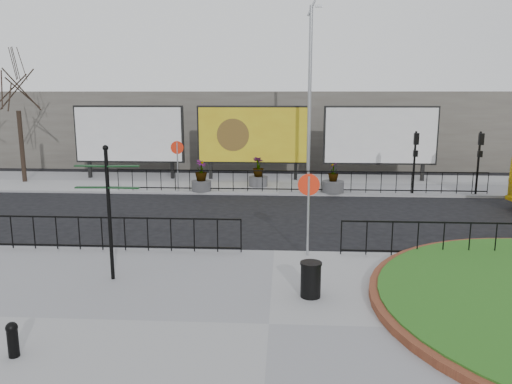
# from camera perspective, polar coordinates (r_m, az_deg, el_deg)

# --- Properties ---
(ground) EXTENTS (90.00, 90.00, 0.00)m
(ground) POSITION_cam_1_polar(r_m,az_deg,el_deg) (15.53, 2.10, -7.12)
(ground) COLOR black
(ground) RESTS_ON ground
(pavement_near) EXTENTS (30.00, 10.00, 0.12)m
(pavement_near) POSITION_cam_1_polar(r_m,az_deg,el_deg) (10.88, 1.48, -15.12)
(pavement_near) COLOR gray
(pavement_near) RESTS_ON ground
(pavement_far) EXTENTS (44.00, 6.00, 0.12)m
(pavement_far) POSITION_cam_1_polar(r_m,az_deg,el_deg) (27.18, 2.67, 0.98)
(pavement_far) COLOR gray
(pavement_far) RESTS_ON ground
(railing_near_left) EXTENTS (10.00, 0.10, 1.10)m
(railing_near_left) POSITION_cam_1_polar(r_m,az_deg,el_deg) (16.31, -19.56, -4.42)
(railing_near_left) COLOR black
(railing_near_left) RESTS_ON pavement_near
(railing_near_right) EXTENTS (9.00, 0.10, 1.10)m
(railing_near_right) POSITION_cam_1_polar(r_m,az_deg,el_deg) (16.27, 25.72, -4.94)
(railing_near_right) COLOR black
(railing_near_right) RESTS_ON pavement_near
(railing_far) EXTENTS (18.00, 0.10, 1.10)m
(railing_far) POSITION_cam_1_polar(r_m,az_deg,el_deg) (24.42, 4.95, 1.23)
(railing_far) COLOR black
(railing_far) RESTS_ON pavement_far
(speed_sign_far) EXTENTS (0.64, 0.07, 2.47)m
(speed_sign_far) POSITION_cam_1_polar(r_m,az_deg,el_deg) (24.90, -8.98, 4.23)
(speed_sign_far) COLOR gray
(speed_sign_far) RESTS_ON pavement_far
(speed_sign_near) EXTENTS (0.64, 0.07, 2.47)m
(speed_sign_near) POSITION_cam_1_polar(r_m,az_deg,el_deg) (14.67, 6.02, -0.52)
(speed_sign_near) COLOR gray
(speed_sign_near) RESTS_ON pavement_near
(billboard_left) EXTENTS (6.20, 0.31, 4.10)m
(billboard_left) POSITION_cam_1_polar(r_m,az_deg,el_deg) (29.17, -14.30, 6.38)
(billboard_left) COLOR black
(billboard_left) RESTS_ON pavement_far
(billboard_mid) EXTENTS (6.20, 0.31, 4.10)m
(billboard_mid) POSITION_cam_1_polar(r_m,az_deg,el_deg) (27.87, -0.36, 6.51)
(billboard_mid) COLOR black
(billboard_mid) RESTS_ON pavement_far
(billboard_right) EXTENTS (6.20, 0.31, 4.10)m
(billboard_right) POSITION_cam_1_polar(r_m,az_deg,el_deg) (28.29, 14.02, 6.25)
(billboard_right) COLOR black
(billboard_right) RESTS_ON pavement_far
(lamp_post) EXTENTS (0.74, 0.18, 9.23)m
(lamp_post) POSITION_cam_1_polar(r_m,az_deg,el_deg) (25.77, 6.16, 11.02)
(lamp_post) COLOR gray
(lamp_post) RESTS_ON pavement_far
(signal_pole_a) EXTENTS (0.22, 0.26, 3.00)m
(signal_pole_a) POSITION_cam_1_polar(r_m,az_deg,el_deg) (25.02, 17.73, 4.29)
(signal_pole_a) COLOR black
(signal_pole_a) RESTS_ON pavement_far
(signal_pole_b) EXTENTS (0.22, 0.26, 3.00)m
(signal_pole_b) POSITION_cam_1_polar(r_m,az_deg,el_deg) (25.93, 24.18, 4.07)
(signal_pole_b) COLOR black
(signal_pole_b) RESTS_ON pavement_far
(tree_left) EXTENTS (2.00, 2.00, 7.00)m
(tree_left) POSITION_cam_1_polar(r_m,az_deg,el_deg) (29.91, -25.45, 7.72)
(tree_left) COLOR #2D2119
(tree_left) RESTS_ON pavement_far
(building_backdrop) EXTENTS (40.00, 10.00, 5.00)m
(building_backdrop) POSITION_cam_1_polar(r_m,az_deg,el_deg) (36.82, 2.91, 7.49)
(building_backdrop) COLOR #615D55
(building_backdrop) RESTS_ON ground
(fingerpost_sign) EXTENTS (1.64, 0.27, 3.51)m
(fingerpost_sign) POSITION_cam_1_polar(r_m,az_deg,el_deg) (13.17, -16.51, -0.85)
(fingerpost_sign) COLOR black
(fingerpost_sign) RESTS_ON pavement_near
(bollard) EXTENTS (0.22, 0.22, 0.68)m
(bollard) POSITION_cam_1_polar(r_m,az_deg,el_deg) (10.49, -26.06, -14.75)
(bollard) COLOR black
(bollard) RESTS_ON pavement_near
(litter_bin) EXTENTS (0.52, 0.52, 0.86)m
(litter_bin) POSITION_cam_1_polar(r_m,az_deg,el_deg) (12.06, 6.27, -9.89)
(litter_bin) COLOR black
(litter_bin) RESTS_ON pavement_near
(planter_a) EXTENTS (0.97, 0.97, 1.55)m
(planter_a) POSITION_cam_1_polar(r_m,az_deg,el_deg) (24.85, -6.28, 1.46)
(planter_a) COLOR #4C4C4F
(planter_a) RESTS_ON pavement_far
(planter_b) EXTENTS (0.97, 0.97, 1.55)m
(planter_b) POSITION_cam_1_polar(r_m,az_deg,el_deg) (25.96, 0.26, 1.95)
(planter_b) COLOR #4C4C4F
(planter_b) RESTS_ON pavement_far
(planter_c) EXTENTS (1.07, 1.07, 1.47)m
(planter_c) POSITION_cam_1_polar(r_m,az_deg,el_deg) (24.63, 8.79, 1.07)
(planter_c) COLOR #4C4C4F
(planter_c) RESTS_ON pavement_far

